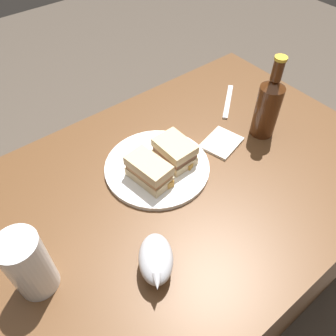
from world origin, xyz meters
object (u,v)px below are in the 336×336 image
object	(u,v)px
plate	(157,167)
fork	(228,101)
gravy_boat	(156,259)
cider_bottle	(269,106)
napkin	(222,143)
sandwich_half_right	(175,152)
pint_glass	(30,267)
sandwich_half_left	(149,171)

from	to	relation	value
plate	fork	size ratio (longest dim) A/B	1.59
gravy_boat	cider_bottle	world-z (taller)	cider_bottle
napkin	fork	distance (m)	0.20
gravy_boat	cider_bottle	xyz separation A→B (m)	(0.51, 0.15, 0.06)
sandwich_half_right	fork	bearing A→B (deg)	18.37
pint_glass	gravy_boat	world-z (taller)	pint_glass
sandwich_half_right	pint_glass	bearing A→B (deg)	-168.04
sandwich_half_right	pint_glass	distance (m)	0.45
sandwich_half_left	gravy_boat	xyz separation A→B (m)	(-0.13, -0.21, -0.00)
sandwich_half_right	fork	distance (m)	0.33
pint_glass	napkin	xyz separation A→B (m)	(0.60, 0.07, -0.07)
sandwich_half_left	gravy_boat	world-z (taller)	sandwich_half_left
gravy_boat	cider_bottle	size ratio (longest dim) A/B	0.55
plate	sandwich_half_right	size ratio (longest dim) A/B	2.65
sandwich_half_left	fork	world-z (taller)	sandwich_half_left
gravy_boat	fork	world-z (taller)	gravy_boat
sandwich_half_right	napkin	bearing A→B (deg)	-9.39
plate	fork	distance (m)	0.38
napkin	sandwich_half_left	bearing A→B (deg)	177.30
plate	fork	bearing A→B (deg)	14.07
cider_bottle	napkin	bearing A→B (deg)	162.26
pint_glass	fork	xyz separation A→B (m)	(0.75, 0.20, -0.07)
fork	sandwich_half_left	bearing A→B (deg)	157.17
sandwich_half_left	pint_glass	world-z (taller)	pint_glass
plate	sandwich_half_left	size ratio (longest dim) A/B	2.29
gravy_boat	napkin	size ratio (longest dim) A/B	1.25
pint_glass	napkin	world-z (taller)	pint_glass
plate	gravy_boat	world-z (taller)	gravy_boat
sandwich_half_left	sandwich_half_right	size ratio (longest dim) A/B	1.16
pint_glass	napkin	size ratio (longest dim) A/B	1.49
sandwich_half_left	pint_glass	size ratio (longest dim) A/B	0.76
gravy_boat	sandwich_half_left	bearing A→B (deg)	57.30
sandwich_half_right	pint_glass	world-z (taller)	pint_glass
gravy_boat	napkin	distance (m)	0.43
napkin	cider_bottle	bearing A→B (deg)	-17.74
sandwich_half_left	pint_glass	xyz separation A→B (m)	(-0.34, -0.08, 0.02)
gravy_boat	fork	xyz separation A→B (m)	(0.54, 0.32, -0.04)
sandwich_half_right	fork	world-z (taller)	sandwich_half_right
sandwich_half_right	fork	size ratio (longest dim) A/B	0.60
pint_glass	sandwich_half_left	bearing A→B (deg)	12.98
cider_bottle	pint_glass	bearing A→B (deg)	-177.99
pint_glass	fork	distance (m)	0.78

